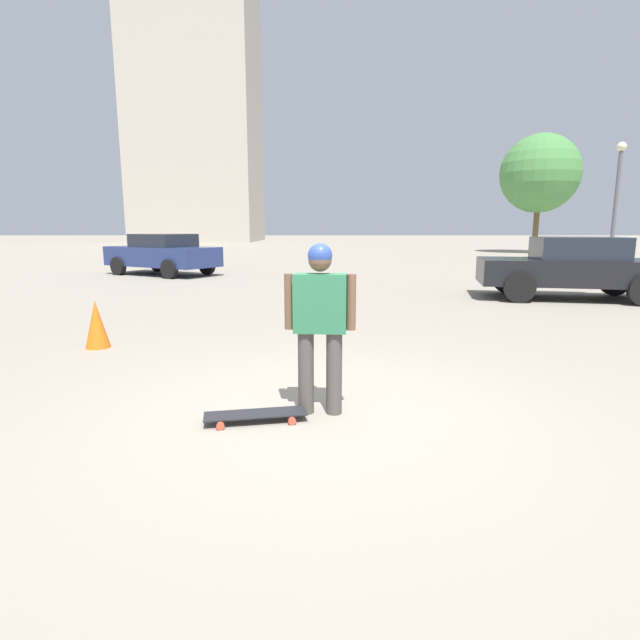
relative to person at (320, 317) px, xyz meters
The scene contains 9 objects.
ground_plane 0.92m from the person, ahead, with size 220.00×220.00×0.00m, color gray.
person is the anchor object (origin of this frame).
skateboard 1.05m from the person, 158.56° to the right, with size 0.94×0.42×0.08m.
car_parked_near 9.78m from the person, 51.63° to the left, with size 4.51×2.62×1.50m.
car_parked_far 15.10m from the person, 112.85° to the left, with size 4.61×3.75×1.49m.
building_block_distant 64.93m from the person, 104.25° to the left, with size 14.30×15.25×31.44m.
tree_distant 33.81m from the person, 64.27° to the left, with size 5.18×5.18×7.87m.
traffic_cone 4.18m from the person, 141.56° to the left, with size 0.34×0.34×0.70m.
lamp_post 14.75m from the person, 51.48° to the left, with size 0.28×0.28×4.28m.
Camera 1 is at (0.03, -4.47, 1.72)m, focal length 28.00 mm.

